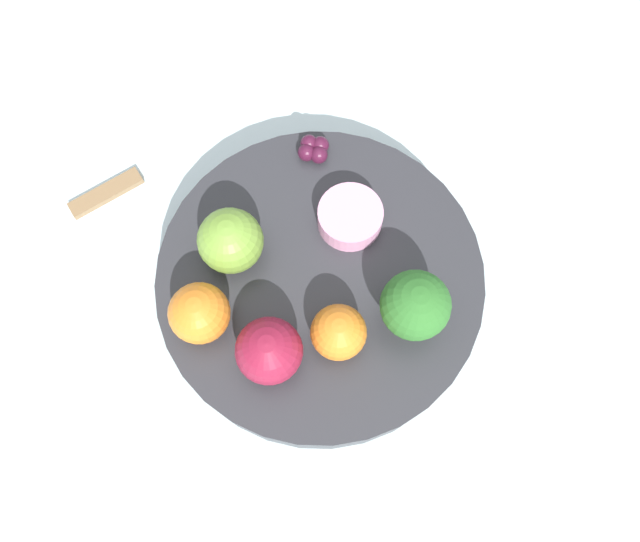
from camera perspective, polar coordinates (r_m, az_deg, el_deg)
ground_plane at (r=0.56m, az=0.00°, el=-2.42°), size 6.00×6.00×0.00m
table_surface at (r=0.55m, az=0.00°, el=-2.13°), size 1.20×1.20×0.02m
bowl at (r=0.52m, az=0.00°, el=-1.12°), size 0.26×0.26×0.04m
broccoli at (r=0.46m, az=8.68°, el=-3.17°), size 0.05×0.05×0.06m
apple_red at (r=0.49m, az=-8.19°, el=2.75°), size 0.05×0.05×0.05m
apple_green at (r=0.46m, az=-4.68°, el=-7.29°), size 0.05×0.05×0.05m
orange_front at (r=0.47m, az=-10.97°, el=-3.81°), size 0.05×0.05×0.05m
orange_back at (r=0.46m, az=1.70°, el=-5.63°), size 0.04×0.04×0.04m
grape_cluster at (r=0.54m, az=-0.58°, el=11.10°), size 0.03×0.03×0.02m
small_cup at (r=0.51m, az=2.76°, el=4.95°), size 0.05×0.05×0.02m
spoon at (r=0.60m, az=-18.98°, el=6.76°), size 0.07×0.02×0.01m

